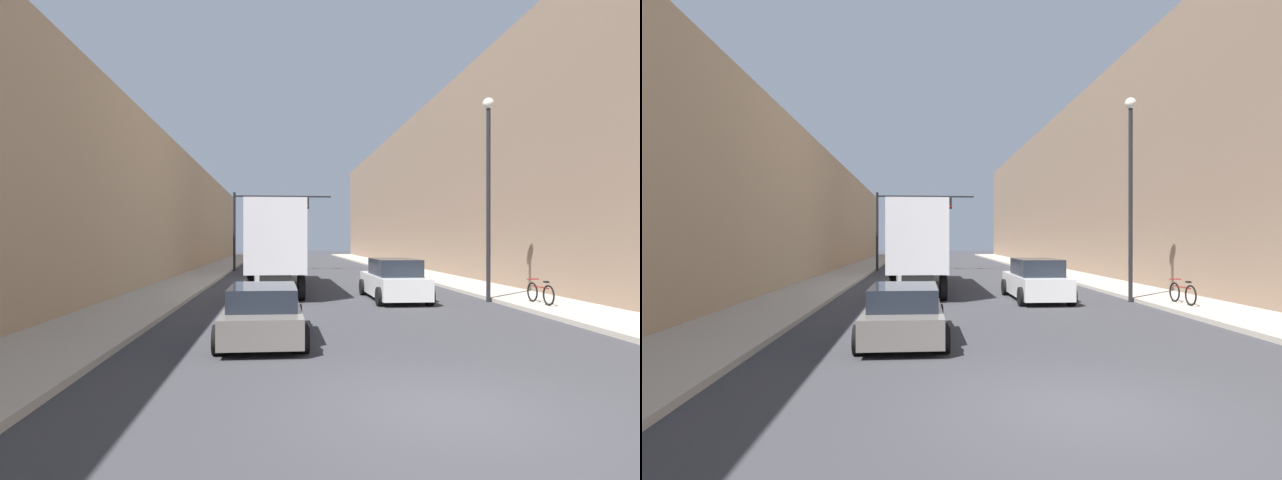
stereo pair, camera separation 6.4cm
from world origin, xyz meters
The scene contains 11 objects.
ground_plane centered at (0.00, 0.00, 0.00)m, with size 200.00×200.00×0.00m, color #38383D.
sidewalk_right centered at (7.42, 30.00, 0.07)m, with size 2.97×80.00×0.15m.
sidewalk_left centered at (-7.42, 30.00, 0.07)m, with size 2.97×80.00×0.15m.
building_right centered at (11.91, 30.00, 6.41)m, with size 6.00×80.00×12.83m.
building_left centered at (-11.91, 30.00, 4.34)m, with size 6.00×80.00×8.68m.
semi_truck centered at (-2.52, 18.42, 2.27)m, with size 2.40×13.17×4.05m.
sedan_car centered at (-2.80, 5.39, 0.64)m, with size 2.05×4.54×1.33m.
suv_car centered at (2.24, 12.91, 0.79)m, with size 2.11×4.95×1.67m.
traffic_signal_gantry centered at (-3.64, 32.28, 4.43)m, with size 7.66×0.35×6.12m.
street_lamp centered at (5.78, 11.93, 5.02)m, with size 0.44×0.44×7.99m.
parked_bicycle centered at (6.94, 10.16, 0.53)m, with size 0.44×1.82×0.86m.
Camera 2 is at (-2.40, -6.94, 2.45)m, focal length 28.00 mm.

